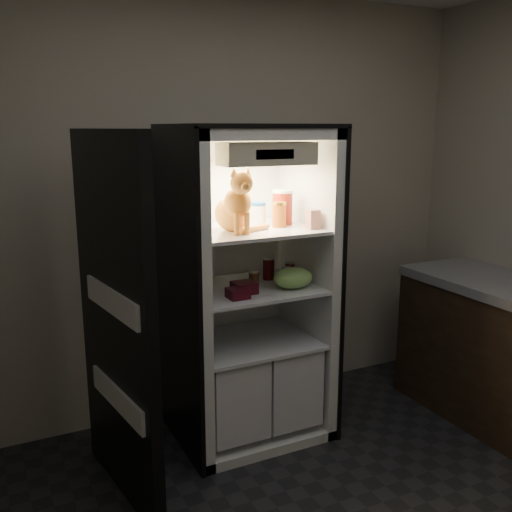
{
  "coord_description": "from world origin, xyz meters",
  "views": [
    {
      "loc": [
        -1.4,
        -1.59,
        1.85
      ],
      "look_at": [
        0.04,
        1.32,
        1.12
      ],
      "focal_mm": 40.0,
      "sensor_mm": 36.0,
      "label": 1
    }
  ],
  "objects_px": {
    "condiment_jar": "(254,278)",
    "berry_box_left": "(238,293)",
    "salsa_jar": "(279,215)",
    "cream_carton": "(313,219)",
    "soda_can_c": "(287,277)",
    "soda_can_a": "(268,269)",
    "soda_can_b": "(290,271)",
    "parmesan_shaker": "(236,210)",
    "pepper_jar": "(282,207)",
    "mayo_tub": "(258,213)",
    "grape_bag": "(293,278)",
    "refrigerator": "(246,308)",
    "tabby_cat": "(235,207)",
    "berry_box_right": "(244,287)"
  },
  "relations": [
    {
      "from": "refrigerator",
      "to": "berry_box_right",
      "type": "height_order",
      "value": "refrigerator"
    },
    {
      "from": "mayo_tub",
      "to": "berry_box_left",
      "type": "bearing_deg",
      "value": -132.82
    },
    {
      "from": "pepper_jar",
      "to": "soda_can_c",
      "type": "xyz_separation_m",
      "value": [
        -0.04,
        -0.13,
        -0.39
      ]
    },
    {
      "from": "tabby_cat",
      "to": "grape_bag",
      "type": "xyz_separation_m",
      "value": [
        0.34,
        -0.06,
        -0.43
      ]
    },
    {
      "from": "parmesan_shaker",
      "to": "berry_box_left",
      "type": "xyz_separation_m",
      "value": [
        -0.09,
        -0.22,
        -0.42
      ]
    },
    {
      "from": "soda_can_a",
      "to": "soda_can_c",
      "type": "distance_m",
      "value": 0.2
    },
    {
      "from": "berry_box_left",
      "to": "grape_bag",
      "type": "bearing_deg",
      "value": 6.3
    },
    {
      "from": "refrigerator",
      "to": "soda_can_a",
      "type": "bearing_deg",
      "value": 12.21
    },
    {
      "from": "soda_can_c",
      "to": "salsa_jar",
      "type": "bearing_deg",
      "value": 119.2
    },
    {
      "from": "refrigerator",
      "to": "tabby_cat",
      "type": "height_order",
      "value": "refrigerator"
    },
    {
      "from": "pepper_jar",
      "to": "berry_box_left",
      "type": "xyz_separation_m",
      "value": [
        -0.39,
        -0.21,
        -0.42
      ]
    },
    {
      "from": "grape_bag",
      "to": "soda_can_b",
      "type": "bearing_deg",
      "value": 66.56
    },
    {
      "from": "salsa_jar",
      "to": "berry_box_left",
      "type": "xyz_separation_m",
      "value": [
        -0.33,
        -0.14,
        -0.4
      ]
    },
    {
      "from": "mayo_tub",
      "to": "soda_can_b",
      "type": "relative_size",
      "value": 1.18
    },
    {
      "from": "salsa_jar",
      "to": "condiment_jar",
      "type": "height_order",
      "value": "salsa_jar"
    },
    {
      "from": "cream_carton",
      "to": "berry_box_left",
      "type": "bearing_deg",
      "value": 179.81
    },
    {
      "from": "berry_box_right",
      "to": "refrigerator",
      "type": "bearing_deg",
      "value": 62.22
    },
    {
      "from": "parmesan_shaker",
      "to": "grape_bag",
      "type": "bearing_deg",
      "value": -32.72
    },
    {
      "from": "soda_can_a",
      "to": "berry_box_right",
      "type": "relative_size",
      "value": 1.05
    },
    {
      "from": "salsa_jar",
      "to": "soda_can_c",
      "type": "height_order",
      "value": "salsa_jar"
    },
    {
      "from": "tabby_cat",
      "to": "pepper_jar",
      "type": "relative_size",
      "value": 1.82
    },
    {
      "from": "salsa_jar",
      "to": "cream_carton",
      "type": "bearing_deg",
      "value": -43.5
    },
    {
      "from": "pepper_jar",
      "to": "grape_bag",
      "type": "xyz_separation_m",
      "value": [
        -0.02,
        -0.17,
        -0.39
      ]
    },
    {
      "from": "soda_can_a",
      "to": "soda_can_c",
      "type": "height_order",
      "value": "soda_can_a"
    },
    {
      "from": "pepper_jar",
      "to": "grape_bag",
      "type": "distance_m",
      "value": 0.43
    },
    {
      "from": "grape_bag",
      "to": "berry_box_left",
      "type": "bearing_deg",
      "value": -173.7
    },
    {
      "from": "soda_can_b",
      "to": "berry_box_left",
      "type": "bearing_deg",
      "value": -155.54
    },
    {
      "from": "parmesan_shaker",
      "to": "pepper_jar",
      "type": "bearing_deg",
      "value": -1.42
    },
    {
      "from": "grape_bag",
      "to": "cream_carton",
      "type": "bearing_deg",
      "value": -23.18
    },
    {
      "from": "parmesan_shaker",
      "to": "salsa_jar",
      "type": "bearing_deg",
      "value": -19.84
    },
    {
      "from": "refrigerator",
      "to": "berry_box_left",
      "type": "bearing_deg",
      "value": -123.84
    },
    {
      "from": "salsa_jar",
      "to": "grape_bag",
      "type": "relative_size",
      "value": 0.6
    },
    {
      "from": "condiment_jar",
      "to": "berry_box_right",
      "type": "relative_size",
      "value": 0.68
    },
    {
      "from": "soda_can_a",
      "to": "soda_can_b",
      "type": "height_order",
      "value": "soda_can_a"
    },
    {
      "from": "mayo_tub",
      "to": "condiment_jar",
      "type": "xyz_separation_m",
      "value": [
        -0.07,
        -0.09,
        -0.37
      ]
    },
    {
      "from": "mayo_tub",
      "to": "condiment_jar",
      "type": "relative_size",
      "value": 1.55
    },
    {
      "from": "berry_box_right",
      "to": "soda_can_b",
      "type": "bearing_deg",
      "value": 18.82
    },
    {
      "from": "condiment_jar",
      "to": "berry_box_left",
      "type": "xyz_separation_m",
      "value": [
        -0.2,
        -0.2,
        -0.01
      ]
    },
    {
      "from": "soda_can_a",
      "to": "berry_box_right",
      "type": "distance_m",
      "value": 0.33
    },
    {
      "from": "soda_can_c",
      "to": "condiment_jar",
      "type": "xyz_separation_m",
      "value": [
        -0.16,
        0.12,
        -0.02
      ]
    },
    {
      "from": "soda_can_a",
      "to": "grape_bag",
      "type": "bearing_deg",
      "value": -81.21
    },
    {
      "from": "refrigerator",
      "to": "grape_bag",
      "type": "relative_size",
      "value": 7.75
    },
    {
      "from": "tabby_cat",
      "to": "salsa_jar",
      "type": "xyz_separation_m",
      "value": [
        0.29,
        0.03,
        -0.07
      ]
    },
    {
      "from": "pepper_jar",
      "to": "cream_carton",
      "type": "xyz_separation_m",
      "value": [
        0.08,
        -0.21,
        -0.05
      ]
    },
    {
      "from": "parmesan_shaker",
      "to": "soda_can_a",
      "type": "bearing_deg",
      "value": 14.16
    },
    {
      "from": "condiment_jar",
      "to": "parmesan_shaker",
      "type": "bearing_deg",
      "value": 169.65
    },
    {
      "from": "mayo_tub",
      "to": "soda_can_b",
      "type": "distance_m",
      "value": 0.41
    },
    {
      "from": "salsa_jar",
      "to": "berry_box_right",
      "type": "height_order",
      "value": "salsa_jar"
    },
    {
      "from": "cream_carton",
      "to": "soda_can_c",
      "type": "distance_m",
      "value": 0.38
    },
    {
      "from": "mayo_tub",
      "to": "grape_bag",
      "type": "bearing_deg",
      "value": -66.46
    }
  ]
}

